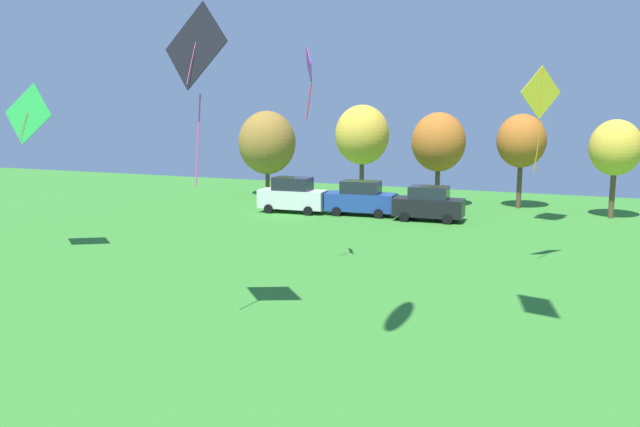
{
  "coord_description": "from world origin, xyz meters",
  "views": [
    {
      "loc": [
        4.68,
        0.16,
        7.78
      ],
      "look_at": [
        -0.95,
        14.02,
        5.29
      ],
      "focal_mm": 38.0,
      "sensor_mm": 36.0,
      "label": 1
    }
  ],
  "objects_px": {
    "kite_flying_5": "(309,68)",
    "kite_flying_6": "(196,50)",
    "kite_flying_3": "(28,114)",
    "parked_car_leftmost": "(293,195)",
    "parked_car_third_from_left": "(429,204)",
    "treeline_tree_3": "(521,141)",
    "treeline_tree_0": "(267,143)",
    "kite_flying_7": "(541,96)",
    "treeline_tree_2": "(439,142)",
    "treeline_tree_1": "(362,135)",
    "treeline_tree_4": "(615,148)",
    "parked_car_second_from_left": "(361,198)"
  },
  "relations": [
    {
      "from": "kite_flying_5",
      "to": "parked_car_second_from_left",
      "type": "distance_m",
      "value": 17.64
    },
    {
      "from": "kite_flying_6",
      "to": "kite_flying_7",
      "type": "height_order",
      "value": "kite_flying_6"
    },
    {
      "from": "treeline_tree_3",
      "to": "treeline_tree_4",
      "type": "height_order",
      "value": "treeline_tree_3"
    },
    {
      "from": "parked_car_leftmost",
      "to": "parked_car_third_from_left",
      "type": "distance_m",
      "value": 9.66
    },
    {
      "from": "treeline_tree_4",
      "to": "kite_flying_7",
      "type": "bearing_deg",
      "value": -102.51
    },
    {
      "from": "kite_flying_5",
      "to": "treeline_tree_1",
      "type": "height_order",
      "value": "kite_flying_5"
    },
    {
      "from": "kite_flying_6",
      "to": "parked_car_second_from_left",
      "type": "relative_size",
      "value": 1.25
    },
    {
      "from": "treeline_tree_1",
      "to": "treeline_tree_2",
      "type": "bearing_deg",
      "value": -12.05
    },
    {
      "from": "treeline_tree_0",
      "to": "treeline_tree_1",
      "type": "height_order",
      "value": "treeline_tree_1"
    },
    {
      "from": "kite_flying_3",
      "to": "treeline_tree_4",
      "type": "height_order",
      "value": "kite_flying_3"
    },
    {
      "from": "kite_flying_6",
      "to": "kite_flying_7",
      "type": "bearing_deg",
      "value": 52.64
    },
    {
      "from": "parked_car_third_from_left",
      "to": "kite_flying_5",
      "type": "bearing_deg",
      "value": -100.48
    },
    {
      "from": "treeline_tree_0",
      "to": "treeline_tree_1",
      "type": "xyz_separation_m",
      "value": [
        8.16,
        0.43,
        0.77
      ]
    },
    {
      "from": "kite_flying_5",
      "to": "treeline_tree_1",
      "type": "relative_size",
      "value": 0.43
    },
    {
      "from": "kite_flying_3",
      "to": "treeline_tree_3",
      "type": "relative_size",
      "value": 0.46
    },
    {
      "from": "treeline_tree_3",
      "to": "kite_flying_3",
      "type": "bearing_deg",
      "value": -130.8
    },
    {
      "from": "treeline_tree_0",
      "to": "kite_flying_6",
      "type": "bearing_deg",
      "value": -67.33
    },
    {
      "from": "kite_flying_5",
      "to": "kite_flying_6",
      "type": "xyz_separation_m",
      "value": [
        -0.3,
        -8.76,
        0.19
      ]
    },
    {
      "from": "treeline_tree_3",
      "to": "treeline_tree_4",
      "type": "relative_size",
      "value": 1.04
    },
    {
      "from": "kite_flying_6",
      "to": "parked_car_leftmost",
      "type": "height_order",
      "value": "kite_flying_6"
    },
    {
      "from": "kite_flying_7",
      "to": "treeline_tree_3",
      "type": "relative_size",
      "value": 0.7
    },
    {
      "from": "kite_flying_3",
      "to": "kite_flying_6",
      "type": "height_order",
      "value": "kite_flying_6"
    },
    {
      "from": "kite_flying_6",
      "to": "treeline_tree_3",
      "type": "height_order",
      "value": "kite_flying_6"
    },
    {
      "from": "kite_flying_6",
      "to": "treeline_tree_0",
      "type": "height_order",
      "value": "kite_flying_6"
    },
    {
      "from": "kite_flying_3",
      "to": "treeline_tree_1",
      "type": "xyz_separation_m",
      "value": [
        9.34,
        24.73,
        -2.02
      ]
    },
    {
      "from": "parked_car_second_from_left",
      "to": "parked_car_third_from_left",
      "type": "height_order",
      "value": "parked_car_second_from_left"
    },
    {
      "from": "parked_car_third_from_left",
      "to": "treeline_tree_3",
      "type": "xyz_separation_m",
      "value": [
        4.92,
        7.76,
        3.77
      ]
    },
    {
      "from": "parked_car_third_from_left",
      "to": "treeline_tree_4",
      "type": "xyz_separation_m",
      "value": [
        11.15,
        5.66,
        3.58
      ]
    },
    {
      "from": "treeline_tree_4",
      "to": "treeline_tree_0",
      "type": "bearing_deg",
      "value": 176.71
    },
    {
      "from": "parked_car_second_from_left",
      "to": "treeline_tree_3",
      "type": "distance_m",
      "value": 12.78
    },
    {
      "from": "parked_car_leftmost",
      "to": "treeline_tree_1",
      "type": "distance_m",
      "value": 9.19
    },
    {
      "from": "treeline_tree_4",
      "to": "kite_flying_5",
      "type": "bearing_deg",
      "value": -122.57
    },
    {
      "from": "treeline_tree_1",
      "to": "parked_car_leftmost",
      "type": "bearing_deg",
      "value": -107.13
    },
    {
      "from": "parked_car_third_from_left",
      "to": "kite_flying_3",
      "type": "bearing_deg",
      "value": -136.61
    },
    {
      "from": "kite_flying_7",
      "to": "treeline_tree_2",
      "type": "relative_size",
      "value": 0.69
    },
    {
      "from": "kite_flying_3",
      "to": "kite_flying_5",
      "type": "height_order",
      "value": "kite_flying_5"
    },
    {
      "from": "treeline_tree_0",
      "to": "treeline_tree_3",
      "type": "xyz_separation_m",
      "value": [
        20.28,
        0.57,
        0.53
      ]
    },
    {
      "from": "treeline_tree_4",
      "to": "treeline_tree_2",
      "type": "bearing_deg",
      "value": 177.15
    },
    {
      "from": "parked_car_second_from_left",
      "to": "treeline_tree_0",
      "type": "xyz_separation_m",
      "value": [
        -10.54,
        6.81,
        3.2
      ]
    },
    {
      "from": "treeline_tree_2",
      "to": "treeline_tree_3",
      "type": "height_order",
      "value": "treeline_tree_2"
    },
    {
      "from": "kite_flying_7",
      "to": "parked_car_second_from_left",
      "type": "height_order",
      "value": "kite_flying_7"
    },
    {
      "from": "kite_flying_3",
      "to": "kite_flying_7",
      "type": "distance_m",
      "value": 24.83
    },
    {
      "from": "parked_car_leftmost",
      "to": "treeline_tree_1",
      "type": "xyz_separation_m",
      "value": [
        2.45,
        7.94,
        3.92
      ]
    },
    {
      "from": "treeline_tree_3",
      "to": "treeline_tree_0",
      "type": "bearing_deg",
      "value": -178.38
    },
    {
      "from": "kite_flying_3",
      "to": "kite_flying_5",
      "type": "bearing_deg",
      "value": 7.99
    },
    {
      "from": "treeline_tree_1",
      "to": "treeline_tree_4",
      "type": "distance_m",
      "value": 18.47
    },
    {
      "from": "parked_car_leftmost",
      "to": "parked_car_third_from_left",
      "type": "bearing_deg",
      "value": -1.52
    },
    {
      "from": "treeline_tree_3",
      "to": "kite_flying_7",
      "type": "bearing_deg",
      "value": -82.19
    },
    {
      "from": "treeline_tree_1",
      "to": "treeline_tree_4",
      "type": "relative_size",
      "value": 1.14
    },
    {
      "from": "kite_flying_7",
      "to": "kite_flying_6",
      "type": "bearing_deg",
      "value": -127.36
    }
  ]
}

